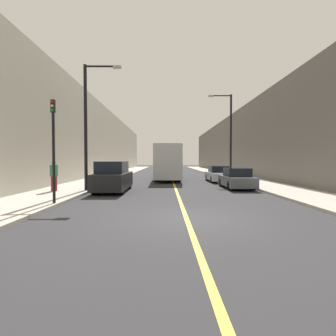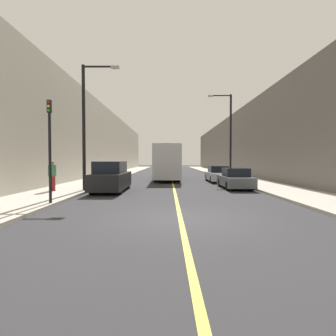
% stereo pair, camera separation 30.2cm
% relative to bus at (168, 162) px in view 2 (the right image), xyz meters
% --- Properties ---
extents(ground_plane, '(200.00, 200.00, 0.00)m').
position_rel_bus_xyz_m(ground_plane, '(0.51, -19.44, -1.84)').
color(ground_plane, '#2D2D30').
extents(sidewalk_left, '(3.53, 72.00, 0.14)m').
position_rel_bus_xyz_m(sidewalk_left, '(-6.61, 10.56, -1.77)').
color(sidewalk_left, '#B2AA9E').
rests_on(sidewalk_left, ground).
extents(sidewalk_right, '(3.53, 72.00, 0.14)m').
position_rel_bus_xyz_m(sidewalk_right, '(7.63, 10.56, -1.77)').
color(sidewalk_right, '#B2AA9E').
rests_on(sidewalk_right, ground).
extents(building_row_left, '(4.00, 72.00, 9.29)m').
position_rel_bus_xyz_m(building_row_left, '(-10.37, 10.56, 2.81)').
color(building_row_left, '#B7B2A3').
rests_on(building_row_left, ground).
extents(building_row_right, '(4.00, 72.00, 8.69)m').
position_rel_bus_xyz_m(building_row_right, '(11.40, 10.56, 2.51)').
color(building_row_right, '#66605B').
rests_on(building_row_right, ground).
extents(road_center_line, '(0.16, 72.00, 0.01)m').
position_rel_bus_xyz_m(road_center_line, '(0.51, 10.56, -1.83)').
color(road_center_line, gold).
rests_on(road_center_line, ground).
extents(bus, '(2.50, 12.87, 3.43)m').
position_rel_bus_xyz_m(bus, '(0.00, 0.00, 0.00)').
color(bus, silver).
rests_on(bus, ground).
extents(parked_suv_left, '(1.87, 4.93, 1.92)m').
position_rel_bus_xyz_m(parked_suv_left, '(-3.55, -11.66, -0.95)').
color(parked_suv_left, black).
rests_on(parked_suv_left, ground).
extents(car_right_near, '(1.78, 4.26, 1.45)m').
position_rel_bus_xyz_m(car_right_near, '(4.83, -9.89, -1.18)').
color(car_right_near, '#51565B').
rests_on(car_right_near, ground).
extents(car_right_mid, '(1.76, 4.47, 1.48)m').
position_rel_bus_xyz_m(car_right_mid, '(4.67, -4.20, -1.17)').
color(car_right_mid, silver).
rests_on(car_right_mid, ground).
extents(street_lamp_left, '(2.32, 0.24, 7.73)m').
position_rel_bus_xyz_m(street_lamp_left, '(-4.95, -12.05, 2.66)').
color(street_lamp_left, black).
rests_on(street_lamp_left, sidewalk_left).
extents(street_lamp_right, '(2.32, 0.24, 8.21)m').
position_rel_bus_xyz_m(street_lamp_right, '(5.99, -2.90, 2.91)').
color(street_lamp_right, black).
rests_on(street_lamp_right, sidewalk_right).
extents(traffic_light, '(0.16, 0.18, 4.46)m').
position_rel_bus_xyz_m(traffic_light, '(-5.04, -16.98, 0.72)').
color(traffic_light, black).
rests_on(traffic_light, sidewalk_left).
extents(pedestrian, '(0.40, 0.26, 1.84)m').
position_rel_bus_xyz_m(pedestrian, '(-6.94, -12.50, -0.75)').
color(pedestrian, maroon).
rests_on(pedestrian, sidewalk_left).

